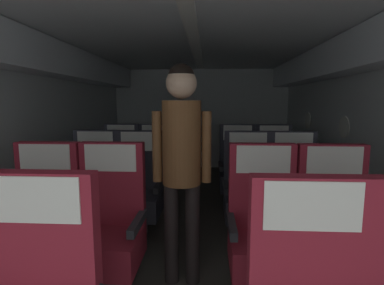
# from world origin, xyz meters

# --- Properties ---
(ground) EXTENTS (3.85, 6.80, 0.02)m
(ground) POSITION_xyz_m (0.00, 3.20, -0.01)
(ground) COLOR #3D3833
(fuselage_shell) EXTENTS (3.73, 6.45, 2.11)m
(fuselage_shell) POSITION_xyz_m (0.00, 3.47, 1.53)
(fuselage_shell) COLOR silver
(fuselage_shell) RESTS_ON ground
(seat_b_left_window) EXTENTS (0.51, 0.47, 1.08)m
(seat_b_left_window) POSITION_xyz_m (-1.04, 2.23, 0.46)
(seat_b_left_window) COLOR #38383D
(seat_b_left_window) RESTS_ON ground
(seat_b_left_aisle) EXTENTS (0.51, 0.47, 1.08)m
(seat_b_left_aisle) POSITION_xyz_m (-0.55, 2.24, 0.46)
(seat_b_left_aisle) COLOR #38383D
(seat_b_left_aisle) RESTS_ON ground
(seat_b_right_aisle) EXTENTS (0.51, 0.47, 1.08)m
(seat_b_right_aisle) POSITION_xyz_m (1.04, 2.23, 0.46)
(seat_b_right_aisle) COLOR #38383D
(seat_b_right_aisle) RESTS_ON ground
(seat_b_right_window) EXTENTS (0.51, 0.47, 1.08)m
(seat_b_right_window) POSITION_xyz_m (0.55, 2.24, 0.46)
(seat_b_right_window) COLOR #38383D
(seat_b_right_window) RESTS_ON ground
(seat_c_left_window) EXTENTS (0.51, 0.47, 1.08)m
(seat_c_left_window) POSITION_xyz_m (-1.04, 3.18, 0.46)
(seat_c_left_window) COLOR #38383D
(seat_c_left_window) RESTS_ON ground
(seat_c_left_aisle) EXTENTS (0.51, 0.47, 1.08)m
(seat_c_left_aisle) POSITION_xyz_m (-0.56, 3.16, 0.46)
(seat_c_left_aisle) COLOR #38383D
(seat_c_left_aisle) RESTS_ON ground
(seat_c_right_aisle) EXTENTS (0.51, 0.47, 1.08)m
(seat_c_right_aisle) POSITION_xyz_m (1.03, 3.18, 0.46)
(seat_c_right_aisle) COLOR #38383D
(seat_c_right_aisle) RESTS_ON ground
(seat_c_right_window) EXTENTS (0.51, 0.47, 1.08)m
(seat_c_right_window) POSITION_xyz_m (0.57, 3.16, 0.46)
(seat_c_right_window) COLOR #38383D
(seat_c_right_window) RESTS_ON ground
(seat_d_left_window) EXTENTS (0.51, 0.47, 1.08)m
(seat_d_left_window) POSITION_xyz_m (-1.04, 4.11, 0.46)
(seat_d_left_window) COLOR #38383D
(seat_d_left_window) RESTS_ON ground
(seat_d_left_aisle) EXTENTS (0.51, 0.47, 1.08)m
(seat_d_left_aisle) POSITION_xyz_m (-0.56, 4.11, 0.46)
(seat_d_left_aisle) COLOR #38383D
(seat_d_left_aisle) RESTS_ON ground
(seat_d_right_aisle) EXTENTS (0.51, 0.47, 1.08)m
(seat_d_right_aisle) POSITION_xyz_m (1.04, 4.11, 0.46)
(seat_d_right_aisle) COLOR #38383D
(seat_d_right_aisle) RESTS_ON ground
(seat_d_right_window) EXTENTS (0.51, 0.47, 1.08)m
(seat_d_right_window) POSITION_xyz_m (0.55, 4.11, 0.46)
(seat_d_right_window) COLOR #38383D
(seat_d_right_window) RESTS_ON ground
(flight_attendant) EXTENTS (0.43, 0.28, 1.64)m
(flight_attendant) POSITION_xyz_m (-0.03, 2.36, 1.02)
(flight_attendant) COLOR black
(flight_attendant) RESTS_ON ground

